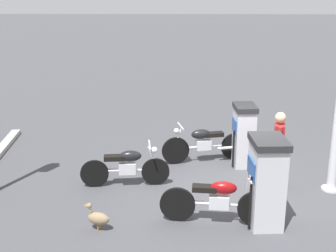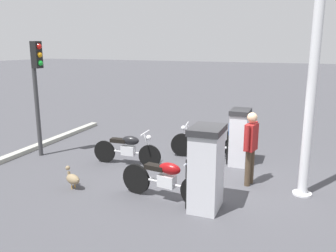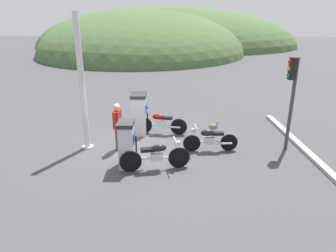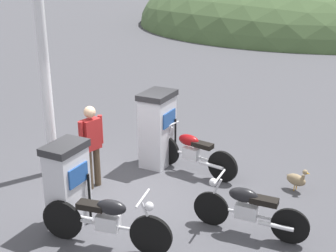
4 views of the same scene
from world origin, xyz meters
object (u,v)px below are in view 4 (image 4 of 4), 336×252
motorcycle_far_pump (192,152)px  wandering_duck (297,179)px  fuel_pump_near (68,185)px  canopy_support_pole (45,69)px  attendant_person (92,142)px  fuel_pump_far (158,128)px  motorcycle_extra (248,208)px  motorcycle_near_pump (107,220)px

motorcycle_far_pump → wandering_duck: motorcycle_far_pump is taller
fuel_pump_near → canopy_support_pole: (-1.70, 1.39, 1.48)m
motorcycle_far_pump → wandering_duck: size_ratio=4.13×
motorcycle_far_pump → attendant_person: size_ratio=1.23×
fuel_pump_near → fuel_pump_far: 2.85m
motorcycle_extra → attendant_person: 3.25m
motorcycle_far_pump → fuel_pump_far: bearing=-180.0°
fuel_pump_near → canopy_support_pole: 2.65m
fuel_pump_near → motorcycle_far_pump: fuel_pump_near is taller
fuel_pump_near → attendant_person: attendant_person is taller
motorcycle_near_pump → motorcycle_extra: 2.27m
motorcycle_extra → attendant_person: size_ratio=1.14×
fuel_pump_near → attendant_person: bearing=112.7°
fuel_pump_near → fuel_pump_far: bearing=90.0°
motorcycle_near_pump → wandering_duck: 3.92m
fuel_pump_near → wandering_duck: size_ratio=2.98×
fuel_pump_far → motorcycle_extra: bearing=-30.7°
motorcycle_extra → canopy_support_pole: (-4.37, 0.12, 1.77)m
motorcycle_near_pump → fuel_pump_near: bearing=168.9°
motorcycle_near_pump → motorcycle_extra: size_ratio=1.11×
motorcycle_far_pump → wandering_duck: (2.14, 0.29, -0.23)m
fuel_pump_far → attendant_person: attendant_person is taller
motorcycle_extra → attendant_person: attendant_person is taller
fuel_pump_near → motorcycle_extra: size_ratio=0.78×
fuel_pump_near → wandering_duck: (2.98, 3.14, -0.52)m
fuel_pump_far → motorcycle_far_pump: bearing=0.0°
canopy_support_pole → wandering_duck: bearing=20.5°
motorcycle_near_pump → canopy_support_pole: size_ratio=0.46×
motorcycle_far_pump → attendant_person: 2.15m
wandering_duck → canopy_support_pole: (-4.68, -1.75, 2.00)m
motorcycle_near_pump → fuel_pump_far: bearing=106.9°
wandering_duck → fuel_pump_far: bearing=-174.4°
attendant_person → canopy_support_pole: size_ratio=0.36×
motorcycle_extra → attendant_person: bearing=179.6°
canopy_support_pole → fuel_pump_near: bearing=-39.3°
motorcycle_extra → wandering_duck: motorcycle_extra is taller
fuel_pump_near → fuel_pump_far: fuel_pump_far is taller
fuel_pump_far → attendant_person: (-0.54, -1.56, 0.13)m
fuel_pump_far → motorcycle_far_pump: 0.92m
fuel_pump_far → canopy_support_pole: 2.65m
fuel_pump_near → motorcycle_near_pump: (0.92, -0.18, -0.29)m
fuel_pump_near → motorcycle_near_pump: 0.98m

